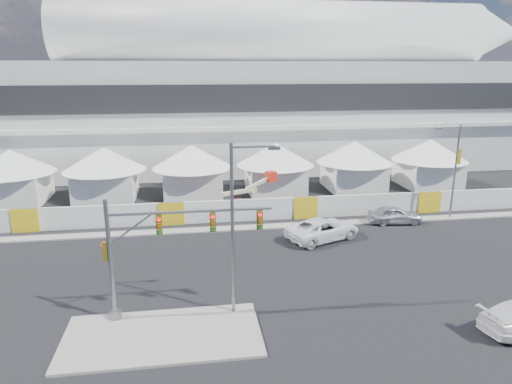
{
  "coord_description": "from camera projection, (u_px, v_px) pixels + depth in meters",
  "views": [
    {
      "loc": [
        -4.31,
        -23.98,
        13.33
      ],
      "look_at": [
        0.77,
        10.0,
        3.89
      ],
      "focal_mm": 32.0,
      "sensor_mm": 36.0,
      "label": 1
    }
  ],
  "objects": [
    {
      "name": "streetlight_median",
      "position": [
        237.0,
        219.0,
        24.12
      ],
      "size": [
        2.62,
        0.26,
        9.47
      ],
      "color": "gray",
      "rests_on": "median_island"
    },
    {
      "name": "streetlight_curb",
      "position": [
        454.0,
        165.0,
        40.32
      ],
      "size": [
        2.52,
        0.57,
        8.51
      ],
      "color": "slate",
      "rests_on": "ground"
    },
    {
      "name": "far_curb",
      "position": [
        459.0,
        217.0,
        41.78
      ],
      "size": [
        80.0,
        1.2,
        0.12
      ],
      "primitive_type": "cube",
      "color": "gray",
      "rests_on": "ground"
    },
    {
      "name": "stadium",
      "position": [
        278.0,
        95.0,
        65.34
      ],
      "size": [
        80.0,
        24.8,
        21.98
      ],
      "color": "silver",
      "rests_on": "ground"
    },
    {
      "name": "traffic_mast",
      "position": [
        149.0,
        252.0,
        24.08
      ],
      "size": [
        8.92,
        0.65,
        6.71
      ],
      "color": "slate",
      "rests_on": "median_island"
    },
    {
      "name": "ground",
      "position": [
        268.0,
        300.0,
        27.02
      ],
      "size": [
        160.0,
        160.0,
        0.0
      ],
      "primitive_type": "plane",
      "color": "black",
      "rests_on": "ground"
    },
    {
      "name": "sedan_silver",
      "position": [
        395.0,
        215.0,
        40.08
      ],
      "size": [
        2.35,
        4.81,
        1.58
      ],
      "primitive_type": "imported",
      "rotation": [
        0.0,
        0.0,
        1.47
      ],
      "color": "silver",
      "rests_on": "ground"
    },
    {
      "name": "boom_lift",
      "position": [
        235.0,
        204.0,
        42.78
      ],
      "size": [
        7.2,
        2.76,
        3.52
      ],
      "rotation": [
        0.0,
        0.0,
        0.38
      ],
      "color": "red",
      "rests_on": "ground"
    },
    {
      "name": "hoarding_fence",
      "position": [
        305.0,
        207.0,
        41.44
      ],
      "size": [
        70.0,
        0.25,
        2.0
      ],
      "primitive_type": "cube",
      "color": "white",
      "rests_on": "ground"
    },
    {
      "name": "median_island",
      "position": [
        163.0,
        336.0,
        23.28
      ],
      "size": [
        10.0,
        5.0,
        0.15
      ],
      "primitive_type": "cube",
      "color": "gray",
      "rests_on": "ground"
    },
    {
      "name": "lot_car_b",
      "position": [
        510.0,
        195.0,
        46.7
      ],
      "size": [
        2.36,
        4.36,
        1.41
      ],
      "primitive_type": "imported",
      "rotation": [
        0.0,
        0.0,
        1.75
      ],
      "color": "black",
      "rests_on": "ground"
    },
    {
      "name": "pickup_curb",
      "position": [
        323.0,
        229.0,
        36.33
      ],
      "size": [
        4.96,
        6.77,
        1.71
      ],
      "primitive_type": "imported",
      "rotation": [
        0.0,
        0.0,
        1.96
      ],
      "color": "white",
      "rests_on": "ground"
    },
    {
      "name": "tent_row",
      "position": [
        234.0,
        165.0,
        49.14
      ],
      "size": [
        53.4,
        8.4,
        5.4
      ],
      "color": "white",
      "rests_on": "ground"
    }
  ]
}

